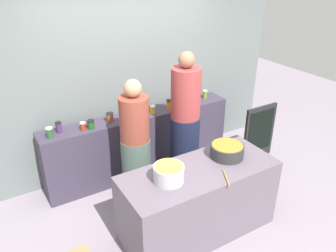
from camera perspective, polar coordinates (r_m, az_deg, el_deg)
ground at (r=4.22m, az=2.51°, el=-14.74°), size 12.00×12.00×0.00m
storefront_wall at (r=4.63m, az=-7.09°, el=10.28°), size 4.80×0.12×3.00m
display_shelf at (r=4.74m, az=-4.64°, el=-2.96°), size 2.70×0.36×0.91m
prep_table at (r=3.77m, az=5.18°, el=-12.60°), size 1.70×0.70×0.82m
preserve_jar_0 at (r=4.14m, az=-19.52°, el=-1.07°), size 0.08×0.08×0.13m
preserve_jar_1 at (r=4.22m, az=-18.13°, el=-0.19°), size 0.07×0.07×0.14m
preserve_jar_2 at (r=4.21m, az=-14.31°, el=-0.01°), size 0.07×0.07×0.10m
preserve_jar_3 at (r=4.22m, az=-12.99°, el=0.29°), size 0.09×0.09×0.11m
preserve_jar_4 at (r=4.35m, az=-9.89°, el=1.49°), size 0.09×0.09×0.12m
preserve_jar_5 at (r=4.53m, az=-5.92°, el=2.65°), size 0.09×0.09×0.10m
preserve_jar_6 at (r=4.53m, az=-2.60°, el=2.83°), size 0.07×0.07×0.11m
preserve_jar_7 at (r=4.67m, az=0.15°, el=3.75°), size 0.07×0.07×0.13m
preserve_jar_8 at (r=4.81m, az=1.58°, el=4.38°), size 0.07×0.07×0.12m
preserve_jar_9 at (r=4.86m, az=2.84°, el=4.58°), size 0.08×0.08×0.11m
preserve_jar_10 at (r=4.94m, az=4.57°, el=5.03°), size 0.09×0.09×0.14m
preserve_jar_11 at (r=5.07m, az=6.31°, el=5.42°), size 0.07×0.07×0.12m
cooking_pot_left at (r=3.30m, az=0.13°, el=-8.10°), size 0.31×0.31×0.18m
cooking_pot_center at (r=3.75m, az=10.02°, el=-4.18°), size 0.37×0.37×0.15m
wooden_spoon at (r=3.42m, az=9.90°, el=-8.69°), size 0.14×0.26×0.02m
cook_with_tongs at (r=4.03m, az=-5.51°, el=-4.13°), size 0.36×0.36×1.62m
cook_in_cap at (r=4.25m, az=2.89°, el=-0.69°), size 0.38×0.38×1.85m
chalkboard_sign at (r=5.23m, az=15.28°, el=-1.09°), size 0.57×0.05×0.87m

